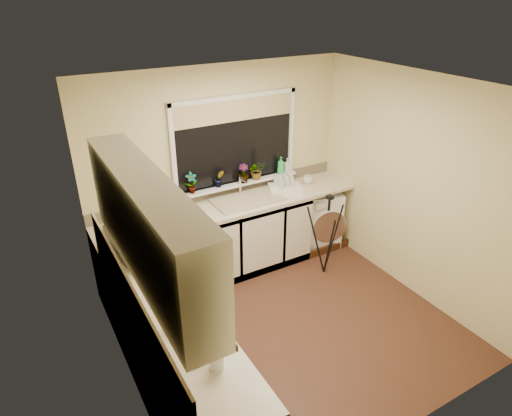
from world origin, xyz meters
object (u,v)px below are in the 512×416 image
object	(u,v)px
kettle	(148,260)
steel_jar	(176,321)
dish_rack	(285,188)
soap_bottle_green	(281,165)
cup_back	(308,180)
plant_d	(257,170)
tripod	(327,235)
cup_left	(201,349)
plant_a	(192,183)
plant_c	(243,173)
soap_bottle_clear	(287,165)
plant_b	(219,179)
microwave	(134,243)
glass_jug	(216,359)
washing_machine	(317,217)
laptop	(172,214)

from	to	relation	value
kettle	steel_jar	world-z (taller)	kettle
dish_rack	soap_bottle_green	world-z (taller)	soap_bottle_green
kettle	cup_back	xyz separation A→B (m)	(2.38, 0.87, -0.05)
plant_d	tripod	bearing A→B (deg)	-59.66
kettle	cup_left	world-z (taller)	kettle
dish_rack	plant_a	xyz separation A→B (m)	(-1.15, 0.19, 0.25)
plant_c	cup_left	distance (m)	2.69
soap_bottle_clear	plant_c	bearing A→B (deg)	-179.86
dish_rack	plant_b	size ratio (longest dim) A/B	1.88
dish_rack	microwave	size ratio (longest dim) A/B	0.77
soap_bottle_clear	kettle	bearing A→B (deg)	-154.81
kettle	plant_d	world-z (taller)	plant_d
tripod	glass_jug	distance (m)	2.69
washing_machine	cup_left	distance (m)	3.31
steel_jar	cup_back	xyz separation A→B (m)	(2.44, 1.72, -0.01)
plant_d	soap_bottle_green	distance (m)	0.34
plant_a	microwave	bearing A→B (deg)	-140.37
microwave	plant_d	xyz separation A→B (m)	(1.74, 0.73, 0.12)
washing_machine	plant_a	xyz separation A→B (m)	(-1.69, 0.19, 0.79)
steel_jar	soap_bottle_green	size ratio (longest dim) A/B	0.54
washing_machine	steel_jar	distance (m)	3.15
plant_d	steel_jar	bearing A→B (deg)	-133.53
plant_a	cup_left	world-z (taller)	plant_a
cup_left	washing_machine	bearing A→B (deg)	38.52
washing_machine	plant_d	world-z (taller)	plant_d
microwave	soap_bottle_clear	xyz separation A→B (m)	(2.19, 0.73, 0.10)
tripod	cup_back	world-z (taller)	tripod
laptop	dish_rack	distance (m)	1.49
dish_rack	plant_c	size ratio (longest dim) A/B	1.71
soap_bottle_clear	cup_back	xyz separation A→B (m)	(0.23, -0.14, -0.19)
plant_b	washing_machine	bearing A→B (deg)	-8.49
washing_machine	plant_a	distance (m)	1.87
cup_back	dish_rack	bearing A→B (deg)	-172.84
cup_back	plant_c	bearing A→B (deg)	171.11
cup_left	cup_back	bearing A→B (deg)	40.88
plant_d	cup_back	distance (m)	0.72
kettle	tripod	distance (m)	2.25
glass_jug	cup_left	distance (m)	0.16
laptop	plant_c	distance (m)	1.04
laptop	glass_jug	world-z (taller)	laptop
soap_bottle_clear	cup_left	bearing A→B (deg)	-134.38
glass_jug	laptop	bearing A→B (deg)	77.38
dish_rack	cup_back	xyz separation A→B (m)	(0.38, 0.05, 0.02)
steel_jar	soap_bottle_clear	xyz separation A→B (m)	(2.21, 1.86, 0.18)
microwave	soap_bottle_clear	bearing A→B (deg)	-84.93
dish_rack	soap_bottle_clear	xyz separation A→B (m)	(0.15, 0.18, 0.21)
dish_rack	steel_jar	bearing A→B (deg)	-118.64
soap_bottle_clear	cup_left	xyz separation A→B (m)	(-2.16, -2.21, -0.19)
washing_machine	laptop	world-z (taller)	laptop
soap_bottle_clear	laptop	bearing A→B (deg)	-173.06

